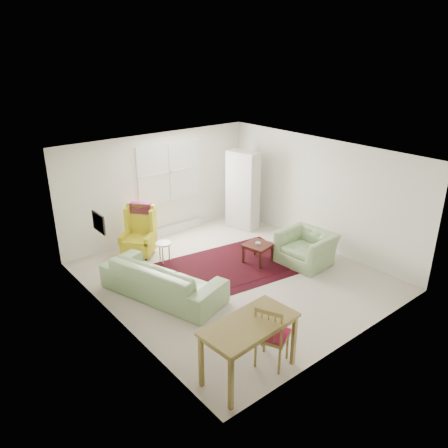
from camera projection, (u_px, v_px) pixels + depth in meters
room at (228, 215)px, 8.52m from camera, size 5.04×5.54×2.51m
rug at (227, 267)px, 9.16m from camera, size 3.29×2.37×0.03m
sofa at (162, 272)px, 8.00m from camera, size 1.60×2.54×0.96m
armchair at (306, 245)px, 9.22m from camera, size 1.00×1.13×0.83m
wingback_chair at (138, 232)px, 9.49m from camera, size 0.96×0.95×1.14m
coffee_table at (258, 253)px, 9.34m from camera, size 0.63×0.63×0.43m
stool at (164, 252)px, 9.36m from camera, size 0.41×0.41×0.45m
cabinet at (243, 190)px, 10.89m from camera, size 0.59×0.86×1.96m
desk at (249, 349)px, 6.03m from camera, size 1.41×0.78×0.87m
desk_chair at (272, 333)px, 6.24m from camera, size 0.59×0.59×1.02m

